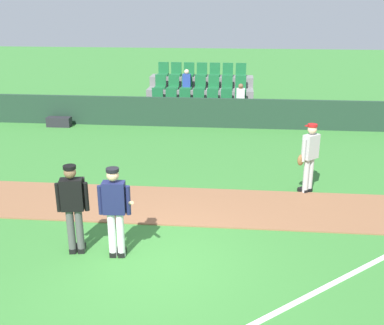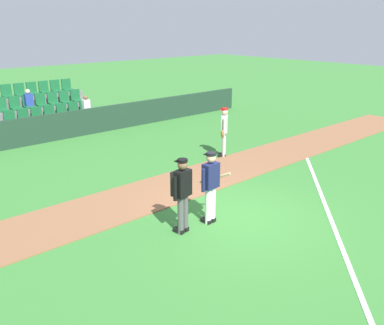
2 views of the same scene
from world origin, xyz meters
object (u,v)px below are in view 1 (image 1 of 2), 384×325
(equipment_bag, at_px, (59,122))
(umpire_home_plate, at_px, (73,204))
(batter_navy_jersey, at_px, (115,209))
(runner_grey_jersey, at_px, (309,156))

(equipment_bag, bearing_deg, umpire_home_plate, -67.31)
(batter_navy_jersey, xyz_separation_m, umpire_home_plate, (-0.81, 0.08, 0.03))
(umpire_home_plate, height_order, runner_grey_jersey, same)
(umpire_home_plate, height_order, equipment_bag, umpire_home_plate)
(batter_navy_jersey, distance_m, umpire_home_plate, 0.81)
(batter_navy_jersey, bearing_deg, runner_grey_jersey, 40.93)
(batter_navy_jersey, relative_size, umpire_home_plate, 1.00)
(batter_navy_jersey, relative_size, equipment_bag, 1.96)
(equipment_bag, bearing_deg, batter_navy_jersey, -63.24)
(umpire_home_plate, bearing_deg, equipment_bag, 112.69)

